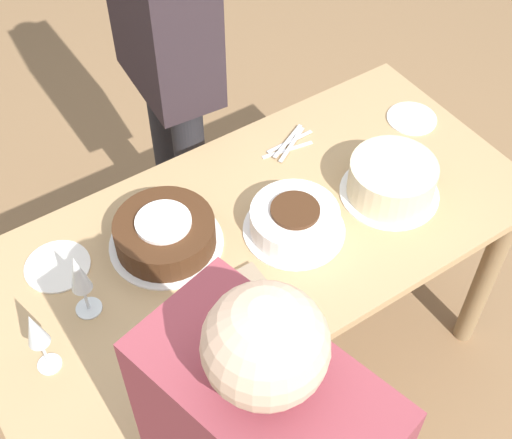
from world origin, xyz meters
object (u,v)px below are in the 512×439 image
Objects in this scene: cake_center_white at (294,221)px; wine_glass_near at (79,276)px; cake_back_decorated at (392,180)px; person_cutting at (165,31)px; wine_glass_far at (35,332)px; cake_front_chocolate at (165,234)px.

cake_center_white is 0.60m from wine_glass_near.
person_cutting reaches higher than cake_back_decorated.
person_cutting reaches higher than wine_glass_far.
cake_center_white is 1.33× the size of wine_glass_near.
wine_glass_far is at bearing -1.28° from cake_back_decorated.
cake_front_chocolate is 1.46× the size of wine_glass_near.
wine_glass_far is at bearing 1.33° from cake_center_white.
person_cutting reaches higher than cake_center_white.
wine_glass_near is 0.89m from person_cutting.
cake_back_decorated is 0.91m from wine_glass_near.
wine_glass_far is (1.05, -0.02, 0.09)m from cake_back_decorated.
wine_glass_near is 0.18m from wine_glass_far.
cake_back_decorated is at bearing 26.27° from person_cutting.
wine_glass_near is at bearing -38.38° from person_cutting.
cake_back_decorated is 0.84m from person_cutting.
cake_center_white is at bearing -178.67° from wine_glass_far.
cake_front_chocolate is at bearing -25.76° from person_cutting.
cake_front_chocolate is 0.30m from wine_glass_near.
wine_glass_far is (0.15, 0.09, 0.01)m from wine_glass_near.
wine_glass_far is (0.42, 0.17, 0.11)m from cake_front_chocolate.
wine_glass_far reaches higher than cake_back_decorated.
cake_front_chocolate is at bearing -164.00° from wine_glass_near.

